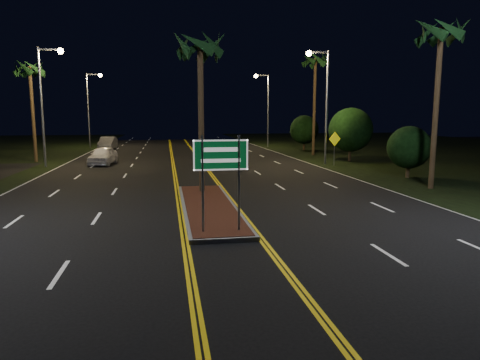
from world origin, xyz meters
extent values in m
plane|color=black|center=(0.00, 0.00, 0.00)|extent=(120.00, 120.00, 0.00)
cube|color=gray|center=(0.00, 7.00, 0.07)|extent=(2.25, 10.25, 0.15)
cube|color=#592819|center=(0.00, 7.00, 0.16)|extent=(2.00, 10.00, 0.02)
cylinder|color=gray|center=(-0.60, 2.80, 1.75)|extent=(0.08, 0.08, 3.20)
cylinder|color=gray|center=(0.60, 2.80, 1.75)|extent=(0.08, 0.08, 3.20)
cube|color=#07471E|center=(0.00, 2.80, 2.70)|extent=(1.80, 0.04, 1.00)
cube|color=white|center=(0.00, 2.77, 2.70)|extent=(1.80, 0.01, 1.00)
cylinder|color=gray|center=(-11.00, 24.00, 4.50)|extent=(0.18, 0.18, 9.00)
cube|color=gray|center=(-10.20, 24.00, 8.85)|extent=(1.60, 0.12, 0.12)
sphere|color=#F3C66D|center=(-9.40, 24.00, 8.75)|extent=(0.44, 0.44, 0.44)
cylinder|color=gray|center=(-11.00, 44.00, 4.50)|extent=(0.18, 0.18, 9.00)
cube|color=gray|center=(-10.20, 44.00, 8.85)|extent=(1.60, 0.12, 0.12)
sphere|color=#F3C66D|center=(-9.40, 44.00, 8.75)|extent=(0.44, 0.44, 0.44)
cylinder|color=gray|center=(11.00, 22.00, 4.50)|extent=(0.18, 0.18, 9.00)
cube|color=gray|center=(10.20, 22.00, 8.85)|extent=(1.60, 0.12, 0.12)
sphere|color=#F3C66D|center=(9.40, 22.00, 8.75)|extent=(0.44, 0.44, 0.44)
cylinder|color=gray|center=(11.00, 42.00, 4.50)|extent=(0.18, 0.18, 9.00)
cube|color=gray|center=(10.20, 42.00, 8.85)|extent=(1.60, 0.12, 0.12)
sphere|color=#F3C66D|center=(9.40, 42.00, 8.75)|extent=(0.44, 0.44, 0.44)
cylinder|color=#382819|center=(0.00, 10.50, 3.75)|extent=(0.28, 0.28, 7.50)
cylinder|color=#382819|center=(-12.80, 28.00, 4.00)|extent=(0.28, 0.28, 8.00)
cylinder|color=#382819|center=(12.50, 10.00, 4.25)|extent=(0.28, 0.28, 8.50)
cylinder|color=#382819|center=(12.80, 30.00, 4.75)|extent=(0.28, 0.28, 9.50)
cylinder|color=#382819|center=(13.50, 14.00, 0.45)|extent=(0.24, 0.24, 0.90)
sphere|color=black|center=(13.50, 14.00, 1.95)|extent=(2.70, 2.70, 2.70)
cylinder|color=#382819|center=(14.00, 24.00, 0.63)|extent=(0.24, 0.24, 1.26)
sphere|color=black|center=(14.00, 24.00, 2.73)|extent=(3.78, 3.78, 3.78)
cylinder|color=#382819|center=(13.80, 36.00, 0.54)|extent=(0.24, 0.24, 1.08)
sphere|color=black|center=(13.80, 36.00, 2.34)|extent=(3.24, 3.24, 3.24)
imported|color=white|center=(-6.85, 25.10, 0.85)|extent=(2.75, 5.29, 1.69)
imported|color=#9A9AA3|center=(-8.44, 40.68, 0.87)|extent=(2.48, 5.32, 1.74)
cylinder|color=gray|center=(11.38, 21.07, 1.17)|extent=(0.07, 0.07, 2.33)
cube|color=yellow|center=(11.38, 21.05, 2.12)|extent=(1.08, 0.37, 1.12)
camera|label=1|loc=(-1.74, -10.97, 3.99)|focal=32.00mm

